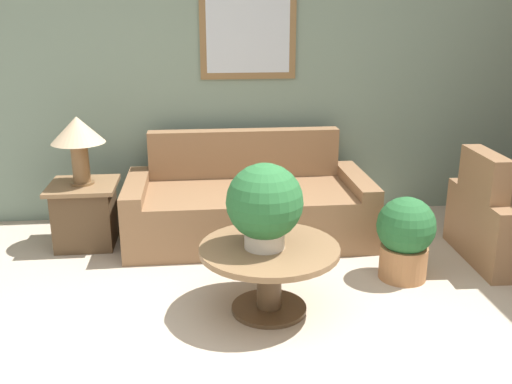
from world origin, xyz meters
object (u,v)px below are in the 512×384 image
(couch_main, at_px, (248,206))
(coffee_table, at_px, (269,264))
(table_lamp, at_px, (78,135))
(potted_plant_on_table, at_px, (265,204))
(side_table, at_px, (85,213))
(potted_plant_floor, at_px, (405,236))

(couch_main, xyz_separation_m, coffee_table, (0.02, -1.34, 0.05))
(couch_main, bearing_deg, table_lamp, -179.01)
(couch_main, distance_m, table_lamp, 1.57)
(potted_plant_on_table, bearing_deg, side_table, 136.53)
(couch_main, distance_m, potted_plant_on_table, 1.44)
(side_table, bearing_deg, potted_plant_floor, -20.35)
(coffee_table, height_order, potted_plant_on_table, potted_plant_on_table)
(side_table, height_order, potted_plant_floor, potted_plant_floor)
(potted_plant_on_table, relative_size, potted_plant_floor, 0.88)
(potted_plant_floor, bearing_deg, coffee_table, -160.34)
(side_table, bearing_deg, potted_plant_on_table, -43.47)
(coffee_table, distance_m, table_lamp, 2.05)
(couch_main, xyz_separation_m, potted_plant_floor, (1.10, -0.96, 0.05))
(coffee_table, distance_m, side_table, 1.95)
(table_lamp, height_order, potted_plant_floor, table_lamp)
(side_table, height_order, table_lamp, table_lamp)
(table_lamp, relative_size, potted_plant_floor, 0.90)
(side_table, relative_size, table_lamp, 0.98)
(potted_plant_floor, bearing_deg, table_lamp, 159.65)
(table_lamp, xyz_separation_m, potted_plant_on_table, (1.40, -1.33, -0.20))
(couch_main, xyz_separation_m, potted_plant_on_table, (-0.01, -1.35, 0.48))
(couch_main, bearing_deg, potted_plant_floor, -41.03)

